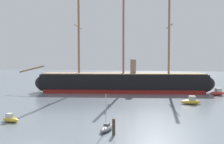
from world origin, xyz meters
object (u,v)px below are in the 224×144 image
at_px(motorboat_alongside_stern, 191,101).
at_px(dinghy_far_left, 41,90).
at_px(tall_ship, 123,82).
at_px(sailboat_foreground_right, 106,128).
at_px(mooring_piling_left_pair, 114,127).
at_px(motorboat_foreground_left, 10,119).
at_px(motorboat_far_right, 217,93).

bearing_deg(motorboat_alongside_stern, dinghy_far_left, 159.11).
xyz_separation_m(tall_ship, sailboat_foreground_right, (5.31, -43.91, -2.70)).
relative_size(sailboat_foreground_right, dinghy_far_left, 2.81).
distance_m(sailboat_foreground_right, motorboat_alongside_stern, 29.55).
bearing_deg(dinghy_far_left, motorboat_alongside_stern, -20.89).
relative_size(tall_ship, sailboat_foreground_right, 11.04).
xyz_separation_m(tall_ship, motorboat_alongside_stern, (18.84, -17.65, -2.48)).
distance_m(motorboat_alongside_stern, mooring_piling_left_pair, 30.58).
xyz_separation_m(sailboat_foreground_right, motorboat_alongside_stern, (13.54, 26.26, 0.22)).
distance_m(motorboat_foreground_left, sailboat_foreground_right, 16.89).
bearing_deg(mooring_piling_left_pair, tall_ship, 98.42).
distance_m(tall_ship, mooring_piling_left_pair, 46.29).
xyz_separation_m(tall_ship, dinghy_far_left, (-27.67, 0.11, -2.93)).
relative_size(sailboat_foreground_right, mooring_piling_left_pair, 2.45).
bearing_deg(motorboat_far_right, sailboat_foreground_right, -116.75).
xyz_separation_m(motorboat_foreground_left, motorboat_alongside_stern, (30.32, 24.39, 0.18)).
relative_size(sailboat_foreground_right, motorboat_alongside_stern, 1.12).
bearing_deg(motorboat_far_right, motorboat_alongside_stern, -115.95).
relative_size(dinghy_far_left, motorboat_far_right, 0.38).
bearing_deg(sailboat_foreground_right, tall_ship, 96.89).
height_order(tall_ship, motorboat_foreground_left, tall_ship).
xyz_separation_m(sailboat_foreground_right, dinghy_far_left, (-32.98, 44.02, -0.23)).
relative_size(motorboat_foreground_left, sailboat_foreground_right, 0.67).
xyz_separation_m(sailboat_foreground_right, motorboat_far_right, (21.93, 43.51, 0.25)).
relative_size(motorboat_foreground_left, motorboat_alongside_stern, 0.75).
distance_m(motorboat_alongside_stern, motorboat_far_right, 19.18).
relative_size(tall_ship, motorboat_far_right, 11.64).
distance_m(motorboat_foreground_left, dinghy_far_left, 45.15).
bearing_deg(tall_ship, motorboat_alongside_stern, -43.12).
height_order(motorboat_foreground_left, sailboat_foreground_right, sailboat_foreground_right).
bearing_deg(motorboat_far_right, mooring_piling_left_pair, -114.29).
height_order(sailboat_foreground_right, dinghy_far_left, sailboat_foreground_right).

